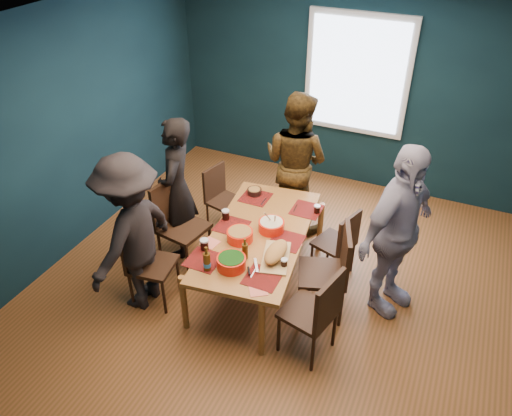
# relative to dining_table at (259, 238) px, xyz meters

# --- Properties ---
(room) EXTENTS (5.01, 5.01, 2.71)m
(room) POSITION_rel_dining_table_xyz_m (0.24, 0.34, 0.74)
(room) COLOR brown
(room) RESTS_ON ground
(dining_table) EXTENTS (1.13, 1.92, 0.69)m
(dining_table) POSITION_rel_dining_table_xyz_m (0.00, 0.00, 0.00)
(dining_table) COLOR #A17130
(dining_table) RESTS_ON floor
(chair_left_far) EXTENTS (0.45, 0.45, 0.82)m
(chair_left_far) POSITION_rel_dining_table_xyz_m (-0.86, 0.79, -0.15)
(chair_left_far) COLOR black
(chair_left_far) RESTS_ON floor
(chair_left_mid) EXTENTS (0.53, 0.53, 1.02)m
(chair_left_mid) POSITION_rel_dining_table_xyz_m (-0.98, 0.01, -0.03)
(chair_left_mid) COLOR black
(chair_left_mid) RESTS_ON floor
(chair_left_near) EXTENTS (0.47, 0.47, 0.92)m
(chair_left_near) POSITION_rel_dining_table_xyz_m (-0.97, -0.63, -0.09)
(chair_left_near) COLOR black
(chair_left_near) RESTS_ON floor
(chair_right_far) EXTENTS (0.47, 0.47, 0.83)m
(chair_right_far) POSITION_rel_dining_table_xyz_m (0.72, 0.50, -0.14)
(chair_right_far) COLOR black
(chair_right_far) RESTS_ON floor
(chair_right_mid) EXTENTS (0.57, 0.57, 1.00)m
(chair_right_mid) POSITION_rel_dining_table_xyz_m (0.80, -0.06, -0.05)
(chair_right_mid) COLOR black
(chair_right_mid) RESTS_ON floor
(chair_right_near) EXTENTS (0.52, 0.52, 0.95)m
(chair_right_near) POSITION_rel_dining_table_xyz_m (0.84, -0.63, -0.08)
(chair_right_near) COLOR black
(chair_right_near) RESTS_ON floor
(person_far_left) EXTENTS (0.57, 0.70, 1.66)m
(person_far_left) POSITION_rel_dining_table_xyz_m (-1.06, 0.20, 0.20)
(person_far_left) COLOR black
(person_far_left) RESTS_ON floor
(person_back) EXTENTS (0.96, 0.81, 1.72)m
(person_back) POSITION_rel_dining_table_xyz_m (-0.08, 1.26, 0.23)
(person_back) COLOR black
(person_back) RESTS_ON floor
(person_right) EXTENTS (0.83, 1.15, 1.81)m
(person_right) POSITION_rel_dining_table_xyz_m (1.29, 0.28, 0.28)
(person_right) COLOR white
(person_right) RESTS_ON floor
(person_near_left) EXTENTS (0.68, 1.12, 1.67)m
(person_near_left) POSITION_rel_dining_table_xyz_m (-1.02, -0.69, 0.21)
(person_near_left) COLOR black
(person_near_left) RESTS_ON floor
(bowl_salad) EXTENTS (0.26, 0.26, 0.11)m
(bowl_salad) POSITION_rel_dining_table_xyz_m (-0.13, -0.17, 0.12)
(bowl_salad) COLOR red
(bowl_salad) RESTS_ON dining_table
(bowl_dumpling) EXTENTS (0.26, 0.26, 0.24)m
(bowl_dumpling) POSITION_rel_dining_table_xyz_m (0.10, 0.10, 0.12)
(bowl_dumpling) COLOR red
(bowl_dumpling) RESTS_ON dining_table
(bowl_herbs) EXTENTS (0.27, 0.27, 0.12)m
(bowl_herbs) POSITION_rel_dining_table_xyz_m (-0.02, -0.58, 0.13)
(bowl_herbs) COLOR red
(bowl_herbs) RESTS_ON dining_table
(cutting_board) EXTENTS (0.36, 0.62, 0.13)m
(cutting_board) POSITION_rel_dining_table_xyz_m (0.30, -0.29, 0.13)
(cutting_board) COLOR tan
(cutting_board) RESTS_ON dining_table
(small_bowl) EXTENTS (0.16, 0.16, 0.07)m
(small_bowl) POSITION_rel_dining_table_xyz_m (-0.34, 0.65, 0.10)
(small_bowl) COLOR black
(small_bowl) RESTS_ON dining_table
(beer_bottle_a) EXTENTS (0.07, 0.07, 0.26)m
(beer_bottle_a) POSITION_rel_dining_table_xyz_m (-0.20, -0.70, 0.16)
(beer_bottle_a) COLOR #432A0C
(beer_bottle_a) RESTS_ON dining_table
(beer_bottle_b) EXTENTS (0.06, 0.06, 0.22)m
(beer_bottle_b) POSITION_rel_dining_table_xyz_m (0.04, -0.40, 0.15)
(beer_bottle_b) COLOR #432A0C
(beer_bottle_b) RESTS_ON dining_table
(cola_glass_a) EXTENTS (0.08, 0.08, 0.12)m
(cola_glass_a) POSITION_rel_dining_table_xyz_m (-0.37, -0.45, 0.13)
(cola_glass_a) COLOR black
(cola_glass_a) RESTS_ON dining_table
(cola_glass_b) EXTENTS (0.06, 0.06, 0.09)m
(cola_glass_b) POSITION_rel_dining_table_xyz_m (0.42, -0.37, 0.11)
(cola_glass_b) COLOR black
(cola_glass_b) RESTS_ON dining_table
(cola_glass_c) EXTENTS (0.07, 0.07, 0.09)m
(cola_glass_c) POSITION_rel_dining_table_xyz_m (0.42, 0.58, 0.12)
(cola_glass_c) COLOR black
(cola_glass_c) RESTS_ON dining_table
(cola_glass_d) EXTENTS (0.08, 0.08, 0.11)m
(cola_glass_d) POSITION_rel_dining_table_xyz_m (-0.41, 0.08, 0.13)
(cola_glass_d) COLOR black
(cola_glass_d) RESTS_ON dining_table
(napkin_a) EXTENTS (0.18, 0.18, 0.00)m
(napkin_a) POSITION_rel_dining_table_xyz_m (0.38, 0.01, 0.07)
(napkin_a) COLOR #E47160
(napkin_a) RESTS_ON dining_table
(napkin_b) EXTENTS (0.18, 0.18, 0.00)m
(napkin_b) POSITION_rel_dining_table_xyz_m (-0.37, -0.34, 0.07)
(napkin_b) COLOR #E47160
(napkin_b) RESTS_ON dining_table
(napkin_c) EXTENTS (0.21, 0.21, 0.00)m
(napkin_c) POSITION_rel_dining_table_xyz_m (0.33, -0.75, 0.07)
(napkin_c) COLOR #E47160
(napkin_c) RESTS_ON dining_table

